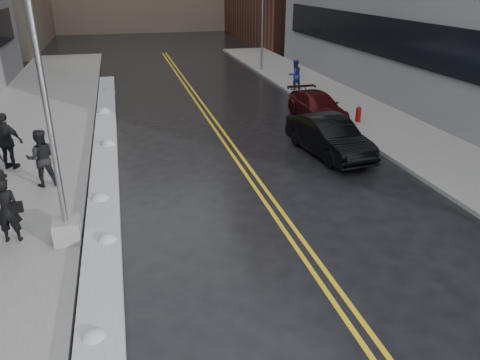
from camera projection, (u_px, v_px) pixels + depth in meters
ground at (210, 271)px, 11.07m from camera, size 160.00×160.00×0.00m
sidewalk_west at (20, 149)px, 18.61m from camera, size 5.50×50.00×0.15m
sidewalk_east at (377, 122)px, 22.19m from camera, size 4.00×50.00×0.15m
lane_line_left at (219, 135)px, 20.48m from camera, size 0.12×50.00×0.01m
lane_line_right at (226, 135)px, 20.55m from camera, size 0.12×50.00×0.01m
snow_ridge at (105, 157)px, 17.55m from camera, size 0.90×30.00×0.34m
lamppost at (54, 154)px, 11.08m from camera, size 0.65×0.65×7.62m
fire_hydrant at (358, 113)px, 21.77m from camera, size 0.26×0.26×0.73m
traffic_signal at (262, 23)px, 32.95m from camera, size 0.16×0.20×6.00m
pedestrian_fedora at (7, 210)px, 11.71m from camera, size 0.68×0.48×1.76m
pedestrian_b at (41, 158)px, 14.89m from camera, size 0.97×0.78×1.88m
pedestrian_d at (7, 141)px, 16.21m from camera, size 1.28×0.92×2.01m
pedestrian_east at (295, 75)px, 27.84m from camera, size 0.99×0.85×1.75m
car_black at (329, 136)px, 18.02m from camera, size 2.11×4.63×1.47m
car_maroon at (317, 106)px, 22.61m from camera, size 1.86×4.42×1.27m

